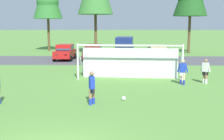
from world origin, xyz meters
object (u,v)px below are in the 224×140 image
object	(u,v)px
parked_car_slot_far_left	(65,52)
soccer_goal	(130,61)
soccer_ball	(124,98)
player_winger_left	(183,72)
player_winger_right	(205,71)
player_defender_far	(92,88)
player_midfield_center	(162,66)
parked_car_slot_center_left	(125,48)
parked_car_slot_left	(93,52)
parked_car_slot_center	(157,53)

from	to	relation	value
parked_car_slot_far_left	soccer_goal	bearing A→B (deg)	-59.41
soccer_ball	player_winger_left	bearing A→B (deg)	47.41
player_winger_right	soccer_ball	bearing A→B (deg)	-139.91
player_defender_far	player_winger_left	distance (m)	7.45
player_midfield_center	player_defender_far	distance (m)	9.39
player_winger_right	parked_car_slot_center_left	size ratio (longest dim) A/B	0.33
player_winger_left	soccer_goal	bearing A→B (deg)	146.25
player_defender_far	parked_car_slot_left	distance (m)	18.81
soccer_ball	player_winger_right	size ratio (longest dim) A/B	0.13
player_midfield_center	parked_car_slot_far_left	distance (m)	13.99
soccer_goal	player_winger_left	size ratio (longest dim) A/B	4.61
player_winger_left	parked_car_slot_center	bearing A→B (deg)	90.28
player_midfield_center	player_winger_right	bearing A→B (deg)	-48.48
player_defender_far	parked_car_slot_center	world-z (taller)	parked_car_slot_center
parked_car_slot_far_left	parked_car_slot_center	size ratio (longest dim) A/B	0.99
player_winger_right	parked_car_slot_left	distance (m)	15.82
player_winger_left	parked_car_slot_center_left	world-z (taller)	parked_car_slot_center_left
soccer_ball	player_winger_left	world-z (taller)	player_winger_left
parked_car_slot_center	parked_car_slot_left	bearing A→B (deg)	170.49
player_winger_left	parked_car_slot_far_left	bearing A→B (deg)	126.50
parked_car_slot_center_left	player_midfield_center	bearing A→B (deg)	-76.21
player_winger_left	parked_car_slot_left	world-z (taller)	parked_car_slot_left
parked_car_slot_center_left	parked_car_slot_center	world-z (taller)	parked_car_slot_center_left
soccer_goal	parked_car_slot_left	world-z (taller)	soccer_goal
parked_car_slot_far_left	parked_car_slot_center_left	bearing A→B (deg)	1.55
soccer_goal	parked_car_slot_center	world-z (taller)	soccer_goal
soccer_goal	player_midfield_center	bearing A→B (deg)	19.38
parked_car_slot_left	parked_car_slot_center	xyz separation A→B (m)	(6.87, -1.15, 0.00)
parked_car_slot_far_left	player_winger_left	bearing A→B (deg)	-53.50
player_winger_left	parked_car_slot_center	world-z (taller)	parked_car_slot_center
soccer_ball	player_defender_far	size ratio (longest dim) A/B	0.13
player_defender_far	parked_car_slot_left	bearing A→B (deg)	94.45
player_winger_right	parked_car_slot_left	xyz separation A→B (m)	(-8.51, 13.33, 0.05)
parked_car_slot_left	parked_car_slot_center_left	size ratio (longest dim) A/B	0.87
soccer_ball	parked_car_slot_left	bearing A→B (deg)	99.61
soccer_ball	soccer_goal	size ratio (longest dim) A/B	0.03
player_midfield_center	parked_car_slot_center_left	world-z (taller)	parked_car_slot_center_left
player_winger_right	parked_car_slot_far_left	distance (m)	17.66
player_winger_right	parked_car_slot_center	xyz separation A→B (m)	(-1.64, 12.18, 0.05)
player_defender_far	soccer_ball	bearing A→B (deg)	27.25
soccer_ball	parked_car_slot_center	bearing A→B (deg)	77.13
parked_car_slot_center	parked_car_slot_far_left	bearing A→B (deg)	173.82
soccer_goal	parked_car_slot_far_left	world-z (taller)	soccer_goal
soccer_goal	player_defender_far	distance (m)	7.61
soccer_goal	parked_car_slot_center	size ratio (longest dim) A/B	1.75
parked_car_slot_left	player_midfield_center	bearing A→B (deg)	-60.11
parked_car_slot_far_left	parked_car_slot_center	bearing A→B (deg)	-6.18
soccer_goal	parked_car_slot_center	distance (m)	10.83
player_winger_left	parked_car_slot_left	distance (m)	15.35
player_defender_far	parked_car_slot_far_left	size ratio (longest dim) A/B	0.39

